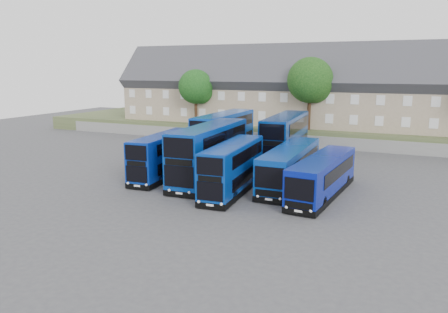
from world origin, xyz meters
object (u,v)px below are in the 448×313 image
Objects in this scene: dd_front_mid at (210,154)px; tree_mid at (311,82)px; coach_east_a at (290,167)px; tree_west at (197,88)px; dd_front_left at (164,157)px.

tree_mid reaches higher than dd_front_mid.
tree_west is (-19.05, 19.79, 5.45)m from coach_east_a.
coach_east_a is at bearing -46.09° from tree_west.
dd_front_mid is (4.27, 0.73, 0.48)m from dd_front_left.
tree_mid reaches higher than coach_east_a.
dd_front_mid is 7.11m from coach_east_a.
coach_east_a is 28.01m from tree_west.
tree_west is at bearing 116.99° from dd_front_mid.
tree_west is (-12.08, 20.92, 4.67)m from dd_front_mid.
dd_front_left is 1.30× the size of tree_west.
coach_east_a is 1.56× the size of tree_west.
dd_front_mid is at bearing -171.77° from coach_east_a.
tree_mid is (-3.05, 20.29, 6.47)m from coach_east_a.
tree_mid is at bearing 76.62° from dd_front_mid.
dd_front_mid is 1.34× the size of tree_mid.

